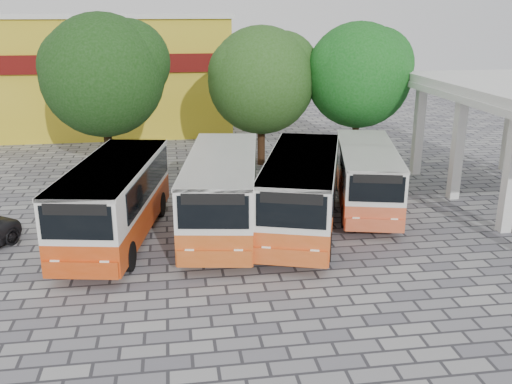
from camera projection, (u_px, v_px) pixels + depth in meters
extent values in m
plane|color=slate|center=(327.00, 262.00, 20.25)|extent=(90.00, 90.00, 0.00)
cube|color=silver|center=(419.00, 128.00, 30.50)|extent=(0.45, 0.45, 5.00)
cube|color=silver|center=(510.00, 126.00, 31.25)|extent=(0.45, 0.45, 5.00)
cube|color=gold|center=(90.00, 75.00, 41.95)|extent=(20.00, 10.00, 8.00)
cube|color=#590C0A|center=(78.00, 64.00, 36.78)|extent=(20.00, 0.20, 1.20)
cube|color=silver|center=(85.00, 16.00, 40.69)|extent=(20.40, 10.40, 0.30)
cube|color=#C43E0D|center=(116.00, 217.00, 21.96)|extent=(4.04, 8.75, 1.11)
cube|color=silver|center=(114.00, 184.00, 21.55)|extent=(4.04, 8.75, 1.55)
cube|color=silver|center=(112.00, 165.00, 21.33)|extent=(4.09, 8.76, 0.13)
cube|color=black|center=(79.00, 185.00, 21.36)|extent=(1.34, 6.84, 1.11)
cube|color=black|center=(148.00, 182.00, 21.73)|extent=(1.34, 6.84, 1.11)
cube|color=black|center=(102.00, 223.00, 17.56)|extent=(2.23, 0.47, 1.11)
cube|color=black|center=(101.00, 209.00, 17.43)|extent=(1.98, 0.43, 0.36)
cylinder|color=black|center=(76.00, 258.00, 19.34)|extent=(0.29, 1.05, 1.05)
cylinder|color=black|center=(144.00, 254.00, 19.67)|extent=(0.29, 1.05, 1.05)
cylinder|color=black|center=(95.00, 205.00, 24.50)|extent=(0.29, 1.05, 1.05)
cylinder|color=black|center=(149.00, 203.00, 24.83)|extent=(0.29, 1.05, 1.05)
cube|color=#C65118|center=(222.00, 208.00, 22.83)|extent=(3.90, 8.89, 1.13)
cube|color=silver|center=(222.00, 176.00, 22.42)|extent=(3.90, 8.89, 1.58)
cube|color=silver|center=(221.00, 158.00, 22.19)|extent=(3.95, 8.90, 0.13)
cube|color=black|center=(188.00, 177.00, 22.22)|extent=(1.16, 7.01, 1.13)
cube|color=black|center=(255.00, 174.00, 22.60)|extent=(1.16, 7.01, 1.13)
cube|color=black|center=(234.00, 212.00, 18.34)|extent=(2.29, 0.41, 1.13)
cube|color=black|center=(234.00, 199.00, 18.21)|extent=(2.03, 0.38, 0.37)
cylinder|color=black|center=(197.00, 247.00, 20.16)|extent=(0.30, 1.07, 1.07)
cylinder|color=black|center=(262.00, 243.00, 20.50)|extent=(0.30, 1.07, 1.07)
cylinder|color=black|center=(191.00, 198.00, 25.43)|extent=(0.30, 1.07, 1.07)
cylinder|color=black|center=(242.00, 196.00, 25.76)|extent=(0.30, 1.07, 1.07)
cube|color=#CB501A|center=(301.00, 208.00, 22.86)|extent=(5.05, 8.95, 1.12)
cube|color=silver|center=(302.00, 176.00, 22.45)|extent=(5.05, 8.95, 1.57)
cube|color=silver|center=(302.00, 158.00, 22.23)|extent=(5.10, 8.96, 0.13)
cube|color=black|center=(269.00, 177.00, 22.26)|extent=(2.19, 6.75, 1.12)
cube|color=black|center=(334.00, 174.00, 22.63)|extent=(2.19, 6.75, 1.12)
cube|color=black|center=(332.00, 212.00, 18.39)|extent=(2.21, 0.75, 1.12)
cube|color=black|center=(333.00, 198.00, 18.25)|extent=(1.96, 0.67, 0.36)
cylinder|color=black|center=(287.00, 247.00, 20.20)|extent=(0.30, 1.07, 1.07)
cylinder|color=black|center=(350.00, 243.00, 20.53)|extent=(0.30, 1.07, 1.07)
cylinder|color=black|center=(262.00, 198.00, 25.45)|extent=(0.30, 1.07, 1.07)
cylinder|color=black|center=(312.00, 196.00, 25.78)|extent=(0.30, 1.07, 1.07)
cube|color=#CF552E|center=(366.00, 190.00, 25.52)|extent=(4.10, 8.05, 1.01)
cube|color=silver|center=(367.00, 163.00, 25.15)|extent=(4.10, 8.05, 1.42)
cube|color=silver|center=(368.00, 149.00, 24.95)|extent=(4.15, 8.06, 0.12)
cube|color=black|center=(342.00, 164.00, 24.98)|extent=(1.58, 6.20, 1.01)
cube|color=black|center=(393.00, 162.00, 25.31)|extent=(1.58, 6.20, 1.01)
cube|color=black|center=(402.00, 189.00, 21.49)|extent=(2.03, 0.55, 1.01)
cube|color=black|center=(403.00, 179.00, 21.37)|extent=(1.79, 0.50, 0.33)
cylinder|color=black|center=(361.00, 218.00, 23.13)|extent=(0.27, 0.97, 0.97)
cylinder|color=black|center=(410.00, 216.00, 23.42)|extent=(0.27, 0.97, 0.97)
cylinder|color=black|center=(328.00, 183.00, 27.85)|extent=(0.27, 0.97, 0.97)
cylinder|color=black|center=(369.00, 181.00, 28.15)|extent=(0.27, 0.97, 0.97)
cylinder|color=black|center=(108.00, 138.00, 30.55)|extent=(0.43, 0.43, 3.96)
sphere|color=#11370B|center=(103.00, 75.00, 29.54)|extent=(6.39, 6.39, 6.39)
sphere|color=#11370B|center=(127.00, 62.00, 29.81)|extent=(4.47, 4.47, 4.47)
sphere|color=#11370B|center=(79.00, 67.00, 29.04)|extent=(4.15, 4.15, 4.15)
cylinder|color=#3A2212|center=(261.00, 134.00, 32.55)|extent=(0.43, 0.43, 3.62)
sphere|color=#214A13|center=(261.00, 80.00, 31.63)|extent=(5.96, 5.96, 5.96)
sphere|color=#214A13|center=(282.00, 69.00, 31.90)|extent=(4.17, 4.17, 4.17)
sphere|color=#214A13|center=(243.00, 73.00, 31.16)|extent=(3.87, 3.87, 3.87)
cylinder|color=#42331B|center=(355.00, 133.00, 32.31)|extent=(0.39, 0.39, 3.76)
sphere|color=#0E5411|center=(359.00, 75.00, 31.32)|extent=(5.77, 5.77, 5.77)
sphere|color=#0E5411|center=(377.00, 64.00, 31.59)|extent=(4.04, 4.04, 4.04)
sphere|color=#0E5411|center=(342.00, 68.00, 30.85)|extent=(3.75, 3.75, 3.75)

